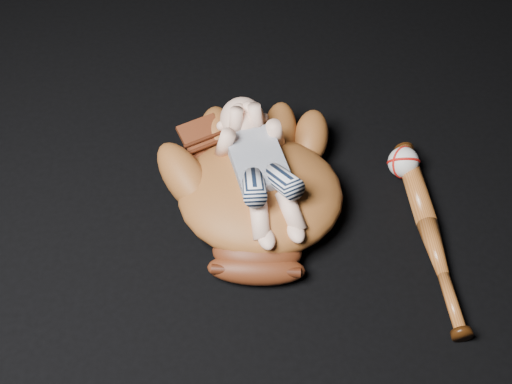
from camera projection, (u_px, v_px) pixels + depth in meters
baseball_glove at (260, 188)px, 1.29m from camera, size 0.48×0.53×0.15m
newborn_baby at (261, 168)px, 1.25m from camera, size 0.22×0.38×0.14m
baseball_bat at (430, 234)px, 1.28m from camera, size 0.05×0.46×0.04m
baseball at (403, 162)px, 1.39m from camera, size 0.08×0.08×0.07m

